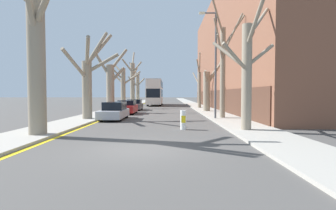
{
  "coord_description": "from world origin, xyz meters",
  "views": [
    {
      "loc": [
        1.12,
        -9.55,
        2.03
      ],
      "look_at": [
        0.89,
        31.75,
        0.29
      ],
      "focal_mm": 28.0,
      "sensor_mm": 36.0,
      "label": 1
    }
  ],
  "objects_px": {
    "street_tree_left_3": "(124,86)",
    "double_decker_bus": "(155,91)",
    "street_tree_right_3": "(199,87)",
    "street_tree_right_0": "(247,70)",
    "street_tree_left_2": "(111,85)",
    "street_tree_left_1": "(89,80)",
    "parked_car_1": "(127,107)",
    "street_tree_left_5": "(137,87)",
    "parked_car_2": "(135,105)",
    "street_tree_left_4": "(133,81)",
    "lamp_post": "(215,60)",
    "street_tree_right_2": "(207,89)",
    "parked_car_0": "(114,111)",
    "street_tree_left_0": "(37,47)",
    "street_tree_right_1": "(223,66)",
    "traffic_bollard": "(183,120)"
  },
  "relations": [
    {
      "from": "street_tree_left_3",
      "to": "double_decker_bus",
      "type": "relative_size",
      "value": 0.54
    },
    {
      "from": "street_tree_right_3",
      "to": "street_tree_right_0",
      "type": "bearing_deg",
      "value": -90.08
    },
    {
      "from": "street_tree_right_0",
      "to": "street_tree_left_2",
      "type": "bearing_deg",
      "value": 125.84
    },
    {
      "from": "street_tree_left_1",
      "to": "parked_car_1",
      "type": "relative_size",
      "value": 1.67
    },
    {
      "from": "street_tree_left_5",
      "to": "street_tree_right_0",
      "type": "height_order",
      "value": "street_tree_left_5"
    },
    {
      "from": "parked_car_2",
      "to": "street_tree_left_4",
      "type": "bearing_deg",
      "value": 99.01
    },
    {
      "from": "parked_car_1",
      "to": "lamp_post",
      "type": "height_order",
      "value": "lamp_post"
    },
    {
      "from": "street_tree_right_2",
      "to": "lamp_post",
      "type": "relative_size",
      "value": 0.69
    },
    {
      "from": "street_tree_right_3",
      "to": "parked_car_0",
      "type": "distance_m",
      "value": 18.23
    },
    {
      "from": "parked_car_2",
      "to": "street_tree_left_5",
      "type": "bearing_deg",
      "value": 96.0
    },
    {
      "from": "parked_car_2",
      "to": "lamp_post",
      "type": "relative_size",
      "value": 0.49
    },
    {
      "from": "street_tree_right_0",
      "to": "double_decker_bus",
      "type": "relative_size",
      "value": 0.6
    },
    {
      "from": "street_tree_left_5",
      "to": "lamp_post",
      "type": "bearing_deg",
      "value": -72.73
    },
    {
      "from": "street_tree_left_2",
      "to": "double_decker_bus",
      "type": "bearing_deg",
      "value": 78.17
    },
    {
      "from": "street_tree_left_0",
      "to": "double_decker_bus",
      "type": "height_order",
      "value": "street_tree_left_0"
    },
    {
      "from": "street_tree_left_4",
      "to": "street_tree_right_1",
      "type": "bearing_deg",
      "value": -66.32
    },
    {
      "from": "street_tree_left_5",
      "to": "street_tree_left_0",
      "type": "bearing_deg",
      "value": -89.62
    },
    {
      "from": "parked_car_1",
      "to": "double_decker_bus",
      "type": "bearing_deg",
      "value": 84.9
    },
    {
      "from": "parked_car_1",
      "to": "traffic_bollard",
      "type": "bearing_deg",
      "value": -66.73
    },
    {
      "from": "street_tree_left_1",
      "to": "double_decker_bus",
      "type": "height_order",
      "value": "street_tree_left_1"
    },
    {
      "from": "street_tree_left_0",
      "to": "parked_car_1",
      "type": "xyz_separation_m",
      "value": [
        1.84,
        14.58,
        -3.56
      ]
    },
    {
      "from": "street_tree_left_4",
      "to": "street_tree_right_3",
      "type": "bearing_deg",
      "value": -40.04
    },
    {
      "from": "parked_car_0",
      "to": "street_tree_left_4",
      "type": "bearing_deg",
      "value": 94.67
    },
    {
      "from": "street_tree_left_0",
      "to": "street_tree_left_5",
      "type": "relative_size",
      "value": 1.02
    },
    {
      "from": "street_tree_right_3",
      "to": "parked_car_2",
      "type": "distance_m",
      "value": 9.7
    },
    {
      "from": "parked_car_2",
      "to": "street_tree_left_2",
      "type": "bearing_deg",
      "value": -116.8
    },
    {
      "from": "parked_car_2",
      "to": "parked_car_0",
      "type": "bearing_deg",
      "value": -90.0
    },
    {
      "from": "street_tree_right_2",
      "to": "parked_car_0",
      "type": "bearing_deg",
      "value": -134.46
    },
    {
      "from": "street_tree_left_2",
      "to": "street_tree_left_4",
      "type": "xyz_separation_m",
      "value": [
        0.04,
        16.87,
        1.18
      ]
    },
    {
      "from": "street_tree_left_4",
      "to": "lamp_post",
      "type": "xyz_separation_m",
      "value": [
        9.95,
        -24.97,
        0.49
      ]
    },
    {
      "from": "street_tree_left_1",
      "to": "parked_car_1",
      "type": "distance_m",
      "value": 7.39
    },
    {
      "from": "street_tree_right_3",
      "to": "double_decker_bus",
      "type": "distance_m",
      "value": 12.53
    },
    {
      "from": "street_tree_left_1",
      "to": "street_tree_right_2",
      "type": "height_order",
      "value": "street_tree_left_1"
    },
    {
      "from": "parked_car_0",
      "to": "street_tree_left_0",
      "type": "bearing_deg",
      "value": -102.32
    },
    {
      "from": "street_tree_left_5",
      "to": "parked_car_0",
      "type": "height_order",
      "value": "street_tree_left_5"
    },
    {
      "from": "street_tree_left_1",
      "to": "street_tree_right_2",
      "type": "bearing_deg",
      "value": 41.82
    },
    {
      "from": "street_tree_right_1",
      "to": "street_tree_right_3",
      "type": "height_order",
      "value": "street_tree_right_1"
    },
    {
      "from": "street_tree_left_3",
      "to": "parked_car_0",
      "type": "bearing_deg",
      "value": -82.63
    },
    {
      "from": "street_tree_left_4",
      "to": "lamp_post",
      "type": "height_order",
      "value": "street_tree_left_4"
    },
    {
      "from": "traffic_bollard",
      "to": "parked_car_2",
      "type": "bearing_deg",
      "value": 106.11
    },
    {
      "from": "street_tree_left_0",
      "to": "street_tree_right_3",
      "type": "xyz_separation_m",
      "value": [
        10.41,
        24.35,
        -1.2
      ]
    },
    {
      "from": "street_tree_left_3",
      "to": "street_tree_left_2",
      "type": "bearing_deg",
      "value": -89.81
    },
    {
      "from": "parked_car_1",
      "to": "street_tree_left_0",
      "type": "bearing_deg",
      "value": -97.2
    },
    {
      "from": "street_tree_left_0",
      "to": "street_tree_left_5",
      "type": "height_order",
      "value": "street_tree_left_0"
    },
    {
      "from": "street_tree_left_1",
      "to": "street_tree_left_2",
      "type": "height_order",
      "value": "street_tree_left_2"
    },
    {
      "from": "street_tree_left_4",
      "to": "parked_car_2",
      "type": "relative_size",
      "value": 2.29
    },
    {
      "from": "street_tree_left_1",
      "to": "traffic_bollard",
      "type": "bearing_deg",
      "value": -37.16
    },
    {
      "from": "parked_car_1",
      "to": "parked_car_2",
      "type": "height_order",
      "value": "parked_car_1"
    },
    {
      "from": "double_decker_bus",
      "to": "lamp_post",
      "type": "xyz_separation_m",
      "value": [
        6.11,
        -26.62,
        2.16
      ]
    },
    {
      "from": "street_tree_left_1",
      "to": "lamp_post",
      "type": "xyz_separation_m",
      "value": [
        9.77,
        0.42,
        1.61
      ]
    }
  ]
}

